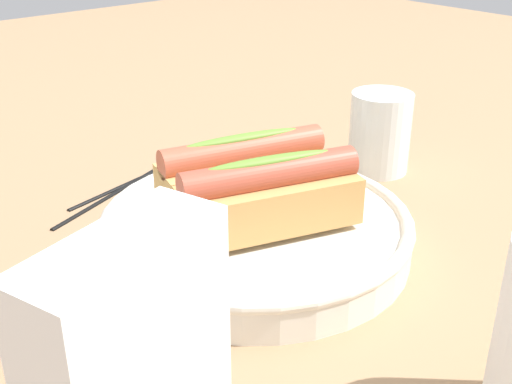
{
  "coord_description": "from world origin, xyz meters",
  "views": [
    {
      "loc": [
        0.34,
        0.39,
        0.3
      ],
      "look_at": [
        0.01,
        0.01,
        0.06
      ],
      "focal_mm": 45.62,
      "sensor_mm": 36.0,
      "label": 1
    }
  ],
  "objects_px": {
    "napkin_box": "(132,370)",
    "chopstick_near": "(126,185)",
    "water_glass": "(379,136)",
    "chopstick_far": "(144,174)",
    "serving_bowl": "(256,230)",
    "hotdog_back": "(270,197)",
    "hotdog_front": "(243,172)"
  },
  "relations": [
    {
      "from": "serving_bowl",
      "to": "napkin_box",
      "type": "distance_m",
      "value": 0.26
    },
    {
      "from": "chopstick_far",
      "to": "serving_bowl",
      "type": "bearing_deg",
      "value": 74.74
    },
    {
      "from": "serving_bowl",
      "to": "napkin_box",
      "type": "bearing_deg",
      "value": 34.92
    },
    {
      "from": "serving_bowl",
      "to": "chopstick_near",
      "type": "bearing_deg",
      "value": -84.02
    },
    {
      "from": "serving_bowl",
      "to": "chopstick_far",
      "type": "relative_size",
      "value": 1.25
    },
    {
      "from": "hotdog_back",
      "to": "water_glass",
      "type": "height_order",
      "value": "hotdog_back"
    },
    {
      "from": "hotdog_front",
      "to": "chopstick_far",
      "type": "xyz_separation_m",
      "value": [
        -0.0,
        -0.18,
        -0.06
      ]
    },
    {
      "from": "hotdog_front",
      "to": "napkin_box",
      "type": "distance_m",
      "value": 0.28
    },
    {
      "from": "hotdog_front",
      "to": "chopstick_near",
      "type": "distance_m",
      "value": 0.18
    },
    {
      "from": "hotdog_front",
      "to": "napkin_box",
      "type": "xyz_separation_m",
      "value": [
        0.22,
        0.17,
        0.01
      ]
    },
    {
      "from": "hotdog_back",
      "to": "chopstick_far",
      "type": "relative_size",
      "value": 0.72
    },
    {
      "from": "hotdog_back",
      "to": "water_glass",
      "type": "distance_m",
      "value": 0.24
    },
    {
      "from": "chopstick_near",
      "to": "hotdog_back",
      "type": "bearing_deg",
      "value": 72.56
    },
    {
      "from": "napkin_box",
      "to": "chopstick_near",
      "type": "distance_m",
      "value": 0.39
    },
    {
      "from": "water_glass",
      "to": "chopstick_near",
      "type": "height_order",
      "value": "water_glass"
    },
    {
      "from": "hotdog_back",
      "to": "chopstick_far",
      "type": "bearing_deg",
      "value": -94.47
    },
    {
      "from": "napkin_box",
      "to": "chopstick_near",
      "type": "bearing_deg",
      "value": -136.02
    },
    {
      "from": "chopstick_near",
      "to": "chopstick_far",
      "type": "distance_m",
      "value": 0.03
    },
    {
      "from": "hotdog_back",
      "to": "napkin_box",
      "type": "distance_m",
      "value": 0.23
    },
    {
      "from": "hotdog_back",
      "to": "chopstick_near",
      "type": "relative_size",
      "value": 0.72
    },
    {
      "from": "chopstick_near",
      "to": "chopstick_far",
      "type": "relative_size",
      "value": 1.0
    },
    {
      "from": "water_glass",
      "to": "napkin_box",
      "type": "relative_size",
      "value": 0.6
    },
    {
      "from": "serving_bowl",
      "to": "hotdog_back",
      "type": "distance_m",
      "value": 0.05
    },
    {
      "from": "hotdog_front",
      "to": "hotdog_back",
      "type": "relative_size",
      "value": 1.0
    },
    {
      "from": "hotdog_back",
      "to": "chopstick_near",
      "type": "height_order",
      "value": "hotdog_back"
    },
    {
      "from": "hotdog_back",
      "to": "chopstick_near",
      "type": "distance_m",
      "value": 0.23
    },
    {
      "from": "hotdog_back",
      "to": "chopstick_near",
      "type": "xyz_separation_m",
      "value": [
        0.01,
        -0.22,
        -0.06
      ]
    },
    {
      "from": "napkin_box",
      "to": "water_glass",
      "type": "bearing_deg",
      "value": -172.88
    },
    {
      "from": "water_glass",
      "to": "chopstick_near",
      "type": "bearing_deg",
      "value": -30.98
    },
    {
      "from": "water_glass",
      "to": "chopstick_far",
      "type": "bearing_deg",
      "value": -36.57
    },
    {
      "from": "chopstick_near",
      "to": "serving_bowl",
      "type": "bearing_deg",
      "value": 75.36
    },
    {
      "from": "water_glass",
      "to": "hotdog_back",
      "type": "bearing_deg",
      "value": 17.37
    }
  ]
}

